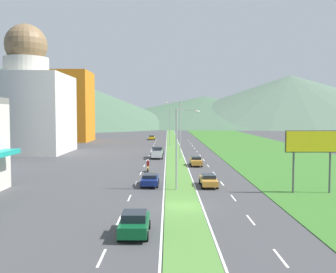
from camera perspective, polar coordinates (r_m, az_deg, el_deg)
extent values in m
plane|color=#424244|center=(34.47, 2.20, -10.41)|extent=(600.00, 600.00, 0.00)
cube|color=#518438|center=(93.82, 0.79, -1.68)|extent=(3.20, 240.00, 0.06)
cube|color=#387028|center=(96.34, 13.14, -1.64)|extent=(24.00, 240.00, 0.06)
cube|color=silver|center=(23.12, -9.90, -17.41)|extent=(0.16, 2.80, 0.01)
cube|color=silver|center=(30.48, -7.32, -12.25)|extent=(0.16, 2.80, 0.01)
cube|color=silver|center=(38.04, -5.80, -9.10)|extent=(0.16, 2.80, 0.01)
cube|color=silver|center=(45.69, -4.81, -7.00)|extent=(0.16, 2.80, 0.01)
cube|color=silver|center=(53.39, -4.10, -5.50)|extent=(0.16, 2.80, 0.01)
cube|color=silver|center=(61.13, -3.58, -4.38)|extent=(0.16, 2.80, 0.01)
cube|color=silver|center=(68.88, -3.17, -3.51)|extent=(0.16, 2.80, 0.01)
cube|color=silver|center=(76.66, -2.85, -2.82)|extent=(0.16, 2.80, 0.01)
cube|color=silver|center=(84.44, -2.59, -2.26)|extent=(0.16, 2.80, 0.01)
cube|color=silver|center=(92.23, -2.37, -1.79)|extent=(0.16, 2.80, 0.01)
cube|color=silver|center=(100.03, -2.19, -1.39)|extent=(0.16, 2.80, 0.01)
cube|color=silver|center=(107.84, -2.03, -1.05)|extent=(0.16, 2.80, 0.01)
cube|color=silver|center=(115.64, -1.89, -0.76)|extent=(0.16, 2.80, 0.01)
cube|color=silver|center=(123.46, -1.77, -0.50)|extent=(0.16, 2.80, 0.01)
cube|color=silver|center=(23.69, 16.43, -16.98)|extent=(0.16, 2.80, 0.01)
cube|color=silver|center=(30.92, 12.23, -12.08)|extent=(0.16, 2.80, 0.01)
cube|color=silver|center=(38.39, 9.72, -9.02)|extent=(0.16, 2.80, 0.01)
cube|color=silver|center=(45.98, 8.06, -6.96)|extent=(0.16, 2.80, 0.01)
cube|color=silver|center=(53.64, 6.88, -5.48)|extent=(0.16, 2.80, 0.01)
cube|color=silver|center=(61.35, 6.00, -4.37)|extent=(0.16, 2.80, 0.01)
cube|color=silver|center=(69.08, 5.32, -3.50)|extent=(0.16, 2.80, 0.01)
cube|color=silver|center=(76.83, 4.78, -2.82)|extent=(0.16, 2.80, 0.01)
cube|color=silver|center=(84.60, 4.34, -2.25)|extent=(0.16, 2.80, 0.01)
cube|color=silver|center=(92.38, 3.97, -1.78)|extent=(0.16, 2.80, 0.01)
cube|color=silver|center=(100.17, 3.66, -1.39)|extent=(0.16, 2.80, 0.01)
cube|color=silver|center=(107.96, 3.39, -1.05)|extent=(0.16, 2.80, 0.01)
cube|color=silver|center=(115.76, 3.16, -0.76)|extent=(0.16, 2.80, 0.01)
cube|color=silver|center=(123.56, 2.96, -0.50)|extent=(0.16, 2.80, 0.01)
cube|color=silver|center=(93.82, -0.28, -1.70)|extent=(0.16, 240.00, 0.01)
cube|color=silver|center=(93.87, 1.86, -1.70)|extent=(0.16, 240.00, 0.01)
cube|color=silver|center=(86.94, -20.25, 3.20)|extent=(16.98, 16.98, 16.66)
cylinder|color=beige|center=(87.54, -20.39, 9.82)|extent=(9.24, 9.24, 3.52)
sphere|color=olive|center=(88.16, -20.45, 12.66)|extent=(8.80, 8.80, 8.80)
cube|color=orange|center=(120.90, -14.83, 4.34)|extent=(14.22, 14.22, 21.22)
cone|color=#47664C|center=(279.62, -20.71, 5.94)|extent=(224.16, 224.16, 44.28)
cone|color=#47664C|center=(307.63, 5.54, 3.87)|extent=(224.45, 224.45, 22.73)
cone|color=#516B56|center=(313.28, 17.76, 5.19)|extent=(232.09, 232.09, 38.78)
cylinder|color=#99999E|center=(40.97, 1.25, -1.95)|extent=(0.18, 0.18, 8.84)
cylinder|color=#99999E|center=(40.84, 2.81, 4.03)|extent=(2.22, 0.10, 0.10)
ellipsoid|color=silver|center=(40.91, 4.37, 3.74)|extent=(0.56, 0.28, 0.20)
cylinder|color=#99999E|center=(70.34, 1.82, 0.98)|extent=(0.18, 0.18, 10.67)
cylinder|color=#99999E|center=(70.23, 0.81, 5.21)|extent=(2.48, 0.22, 0.10)
ellipsoid|color=silver|center=(70.16, -0.20, 5.05)|extent=(0.56, 0.28, 0.20)
cylinder|color=#99999E|center=(99.75, 0.27, 1.34)|extent=(0.18, 0.18, 9.55)
cylinder|color=#99999E|center=(99.78, 1.18, 4.00)|extent=(3.17, 0.20, 0.10)
ellipsoid|color=silver|center=(99.87, 2.09, 3.88)|extent=(0.56, 0.28, 0.20)
cylinder|color=#4C4C51|center=(41.69, 18.19, -5.13)|extent=(0.20, 0.20, 4.35)
cylinder|color=#4C4C51|center=(43.02, 22.98, -4.97)|extent=(0.20, 0.20, 4.35)
cube|color=yellow|center=(41.89, 20.76, -0.71)|extent=(5.39, 0.16, 2.09)
cube|color=#4C4C51|center=(42.00, 20.70, -0.70)|extent=(5.59, 0.08, 2.29)
cube|color=#C6842D|center=(43.93, 6.05, -6.61)|extent=(1.74, 4.66, 0.61)
cube|color=black|center=(44.03, 6.03, -5.91)|extent=(1.50, 2.05, 0.41)
cylinder|color=black|center=(42.67, 7.38, -7.32)|extent=(0.22, 0.64, 0.64)
cylinder|color=black|center=(42.49, 5.13, -7.36)|extent=(0.22, 0.64, 0.64)
cylinder|color=black|center=(45.49, 6.91, -6.66)|extent=(0.22, 0.64, 0.64)
cylinder|color=black|center=(45.32, 4.80, -6.68)|extent=(0.22, 0.64, 0.64)
cube|color=navy|center=(44.19, -2.73, -6.52)|extent=(1.87, 4.61, 0.62)
cube|color=black|center=(43.92, -2.74, -5.90)|extent=(1.61, 2.03, 0.41)
cylinder|color=black|center=(45.70, -3.77, -6.60)|extent=(0.22, 0.64, 0.64)
cylinder|color=black|center=(45.62, -1.51, -6.61)|extent=(0.22, 0.64, 0.64)
cylinder|color=black|center=(42.89, -4.02, -7.25)|extent=(0.22, 0.64, 0.64)
cylinder|color=black|center=(42.80, -1.61, -7.27)|extent=(0.22, 0.64, 0.64)
cube|color=#0C5128|center=(78.31, -1.39, -2.19)|extent=(1.71, 4.01, 0.73)
cube|color=black|center=(78.10, -1.40, -1.77)|extent=(1.47, 1.76, 0.46)
cylinder|color=black|center=(79.61, -1.96, -2.37)|extent=(0.22, 0.64, 0.64)
cylinder|color=black|center=(79.57, -0.78, -2.37)|extent=(0.22, 0.64, 0.64)
cylinder|color=black|center=(77.14, -2.02, -2.55)|extent=(0.22, 0.64, 0.64)
cylinder|color=black|center=(77.10, -0.80, -2.55)|extent=(0.22, 0.64, 0.64)
cube|color=#0C5128|center=(26.68, -5.02, -12.97)|extent=(1.87, 4.26, 0.75)
cube|color=black|center=(26.34, -5.06, -11.73)|extent=(1.61, 1.87, 0.54)
cylinder|color=black|center=(28.14, -6.65, -12.91)|extent=(0.22, 0.64, 0.64)
cylinder|color=black|center=(27.99, -2.89, -12.98)|extent=(0.22, 0.64, 0.64)
cylinder|color=black|center=(25.63, -7.35, -14.55)|extent=(0.22, 0.64, 0.64)
cylinder|color=black|center=(25.47, -3.20, -14.64)|extent=(0.22, 0.64, 0.64)
cube|color=#C6842D|center=(61.19, 4.19, -3.75)|extent=(1.70, 4.67, 0.70)
cube|color=black|center=(61.31, 4.18, -3.20)|extent=(1.46, 2.06, 0.44)
cylinder|color=black|center=(59.87, 5.07, -4.25)|extent=(0.22, 0.64, 0.64)
cylinder|color=black|center=(59.75, 3.50, -4.26)|extent=(0.22, 0.64, 0.64)
cylinder|color=black|center=(62.74, 4.84, -3.90)|extent=(0.22, 0.64, 0.64)
cylinder|color=black|center=(62.62, 3.34, -3.91)|extent=(0.22, 0.64, 0.64)
cube|color=yellow|center=(124.26, -2.45, -0.18)|extent=(1.89, 4.56, 0.64)
cube|color=black|center=(124.05, -2.45, 0.07)|extent=(1.63, 2.00, 0.46)
cylinder|color=black|center=(125.73, -2.83, -0.29)|extent=(0.22, 0.64, 0.64)
cylinder|color=black|center=(125.66, -2.01, -0.29)|extent=(0.22, 0.64, 0.64)
cylinder|color=black|center=(122.92, -2.90, -0.37)|extent=(0.22, 0.64, 0.64)
cylinder|color=black|center=(122.84, -2.05, -0.37)|extent=(0.22, 0.64, 0.64)
cube|color=silver|center=(71.39, -1.67, -2.63)|extent=(2.00, 5.40, 0.80)
cube|color=black|center=(72.90, -1.64, -1.88)|extent=(1.84, 2.00, 0.80)
cube|color=silver|center=(70.27, -2.47, -2.22)|extent=(0.10, 3.20, 0.44)
cube|color=silver|center=(70.21, -0.93, -2.22)|extent=(0.10, 3.20, 0.44)
cube|color=silver|center=(68.69, -1.74, -2.34)|extent=(1.84, 0.10, 0.44)
cylinder|color=black|center=(73.07, -2.39, -2.81)|extent=(0.26, 0.80, 0.80)
cylinder|color=black|center=(73.02, -0.88, -2.81)|extent=(0.26, 0.80, 0.80)
cylinder|color=black|center=(69.86, -2.50, -3.09)|extent=(0.26, 0.80, 0.80)
cylinder|color=black|center=(69.80, -0.92, -3.10)|extent=(0.26, 0.80, 0.80)
cylinder|color=black|center=(55.50, -2.98, -4.86)|extent=(0.10, 0.60, 0.60)
cylinder|color=black|center=(54.12, -3.05, -5.07)|extent=(0.12, 0.60, 0.60)
cube|color=yellow|center=(54.79, -3.01, -4.78)|extent=(0.20, 1.12, 0.25)
ellipsoid|color=yellow|center=(54.94, -3.00, -4.38)|extent=(0.24, 0.44, 0.24)
cube|color=maroon|center=(54.59, -3.02, -4.04)|extent=(0.36, 0.28, 0.70)
sphere|color=silver|center=(54.58, -3.02, -3.54)|extent=(0.26, 0.26, 0.26)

